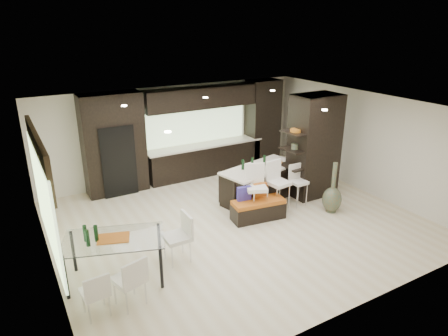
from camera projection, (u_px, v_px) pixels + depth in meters
ground at (237, 222)px, 9.34m from camera, size 8.00×8.00×0.00m
back_wall at (175, 132)px, 11.72m from camera, size 8.00×0.02×2.70m
left_wall at (44, 207)px, 7.01m from camera, size 0.02×7.00×2.70m
right_wall at (364, 142)px, 10.74m from camera, size 0.02×7.00×2.70m
ceiling at (238, 108)px, 8.40m from camera, size 8.00×7.00×0.02m
window_left at (45, 202)px, 7.19m from camera, size 0.04×3.20×1.90m
window_back at (194, 123)px, 11.90m from camera, size 3.40×0.04×1.20m
stone_accent at (38, 155)px, 6.89m from camera, size 0.08×3.00×0.80m
ceiling_spots at (232, 107)px, 8.61m from camera, size 4.00×3.00×0.02m
back_cabinetry at (195, 132)px, 11.69m from camera, size 6.80×0.68×2.70m
refrigerator at (116, 159)px, 10.67m from camera, size 0.90×0.68×1.90m
partition_column at (314, 146)px, 10.41m from camera, size 1.20×0.80×2.70m
kitchen_island at (260, 184)px, 10.36m from camera, size 2.30×1.39×0.89m
stool_left at (256, 197)px, 9.38m from camera, size 0.60×0.60×1.05m
stool_mid at (278, 192)px, 9.69m from camera, size 0.50×0.50×1.03m
stool_right at (298, 189)px, 10.06m from camera, size 0.39×0.39×0.86m
bench at (258, 209)px, 9.40m from camera, size 1.31×0.65×0.48m
floor_vase at (333, 188)px, 9.63m from camera, size 0.60×0.60×1.28m
dining_table at (116, 259)px, 7.14m from camera, size 1.96×1.49×0.84m
chair_near at (129, 283)px, 6.49m from camera, size 0.56×0.56×0.85m
chair_far at (95, 295)px, 6.28m from camera, size 0.44×0.44×0.75m
chair_end at (177, 240)px, 7.68m from camera, size 0.49×0.49×0.89m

